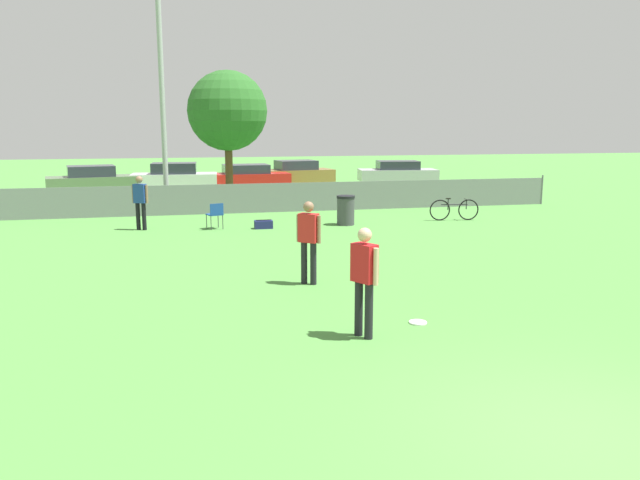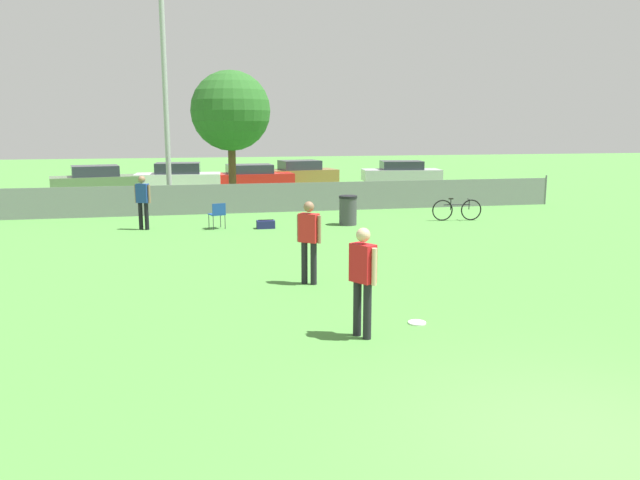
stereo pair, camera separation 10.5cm
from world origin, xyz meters
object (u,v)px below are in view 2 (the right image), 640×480
Objects in this scene: gear_bag_sideline at (266,224)px; parked_car_red at (250,177)px; trash_bin at (348,210)px; spectator_in_blue at (143,199)px; light_pole at (164,62)px; parked_car_olive at (96,180)px; bicycle_sideline at (457,210)px; parked_car_silver at (401,173)px; folding_chair_sideline at (218,213)px; player_thrower_red at (309,237)px; parked_car_tan at (300,173)px; tree_near_pole at (231,111)px; frisbee_disc at (417,323)px; player_defender_red at (363,275)px; parked_car_white at (178,178)px.

parked_car_red is at bearing 86.33° from gear_bag_sideline.
trash_bin is 2.78m from gear_bag_sideline.
gear_bag_sideline is at bearing -164.46° from spectator_in_blue.
light_pole is 2.22× the size of parked_car_olive.
light_pole is 9.91× the size of trash_bin.
parked_car_silver is at bearing 85.61° from bicycle_sideline.
player_thrower_red is at bearing 83.13° from folding_chair_sideline.
parked_car_olive is 10.65m from parked_car_tan.
light_pole is 3.57m from tree_near_pole.
parked_car_olive is 7.50m from parked_car_red.
frisbee_disc is 24.62m from parked_car_tan.
bicycle_sideline is 1.79× the size of trash_bin.
parked_car_red is at bearing 98.73° from trash_bin.
parked_car_olive is at bearing 119.29° from gear_bag_sideline.
player_defender_red is 1.78× the size of trash_bin.
parked_car_silver is (12.13, 1.31, -0.04)m from parked_car_white.
light_pole is 8.27m from gear_bag_sideline.
frisbee_disc is 10.28m from gear_bag_sideline.
parked_car_white is 1.00× the size of parked_car_tan.
trash_bin is at bearing 136.23° from player_defender_red.
parked_car_red reaches higher than frisbee_disc.
player_thrower_red is 8.67m from spectator_in_blue.
parked_car_red is (0.85, 19.98, -0.37)m from player_thrower_red.
parked_car_red is (-5.85, 12.47, 0.25)m from bicycle_sideline.
parked_car_olive is (-2.85, 11.25, -0.32)m from spectator_in_blue.
gear_bag_sideline is 12.52m from parked_car_white.
parked_car_white is (-5.53, 12.06, 0.20)m from trash_bin.
parked_car_white is at bearing 87.56° from light_pole.
light_pole is 16.84× the size of gear_bag_sideline.
frisbee_disc is 0.36× the size of folding_chair_sideline.
trash_bin is at bearing 161.09° from folding_chair_sideline.
parked_car_white is (-3.98, 22.41, 0.67)m from frisbee_disc.
folding_chair_sideline is at bearing 172.16° from gear_bag_sideline.
trash_bin is at bearing -65.25° from tree_near_pole.
parked_car_red is at bearing -166.59° from parked_car_silver.
tree_near_pole is 12.13m from parked_car_silver.
bicycle_sideline is (7.15, -6.89, -3.45)m from tree_near_pole.
parked_car_tan reaches higher than bicycle_sideline.
player_thrower_red is (3.04, -12.65, -4.58)m from light_pole.
parked_car_red is (1.30, 5.58, -3.19)m from tree_near_pole.
gear_bag_sideline is 13.56m from parked_car_olive.
light_pole is 8.37m from parked_car_white.
trash_bin is (5.82, -5.27, -5.09)m from light_pole.
player_thrower_red is at bearing -76.51° from light_pole.
tree_near_pole is 3.18× the size of bicycle_sideline.
spectator_in_blue is 0.40× the size of parked_car_white.
player_thrower_red reaches higher than parked_car_red.
player_thrower_red is at bearing 152.49° from player_defender_red.
tree_near_pole is 1.30× the size of parked_car_tan.
spectator_in_blue is 2.36m from folding_chair_sideline.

